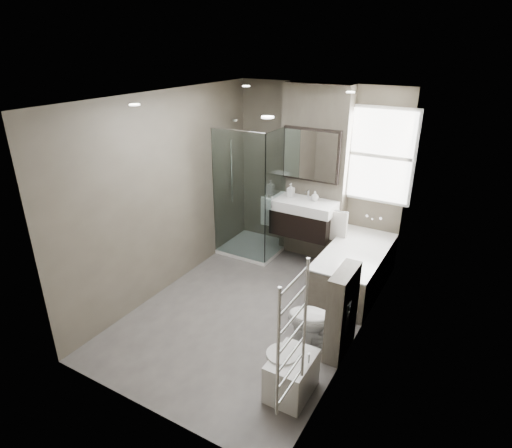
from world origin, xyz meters
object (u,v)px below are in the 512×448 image
Objects in this scene: bidet at (291,374)px; bathtub at (354,267)px; toilet at (318,320)px; vanity at (303,217)px.

bathtub is at bearing 92.36° from bidet.
toilet reaches higher than bathtub.
bidet is at bearing -8.92° from toilet.
vanity reaches higher than bathtub.
bidet is at bearing -67.79° from vanity.
toilet is at bearing -60.53° from vanity.
vanity is 1.40× the size of toilet.
toilet is 0.78m from bidet.
bathtub is 3.00× the size of bidet.
bidet is (0.09, -2.16, -0.10)m from bathtub.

